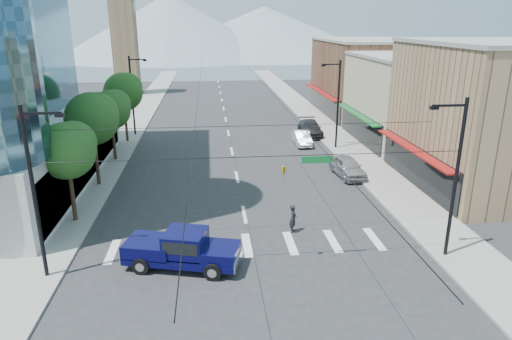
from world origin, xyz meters
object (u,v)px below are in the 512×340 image
object	(u,v)px
pickup_truck	(181,248)
parked_car_near	(348,167)
pedestrian	(293,219)
parked_car_far	(310,128)
parked_car_mid	(302,138)

from	to	relation	value
pickup_truck	parked_car_near	bearing A→B (deg)	60.88
pedestrian	parked_car_far	distance (m)	25.84
parked_car_mid	parked_car_far	size ratio (longest dim) A/B	0.77
parked_car_mid	parked_car_far	distance (m)	4.49
pedestrian	parked_car_mid	world-z (taller)	pedestrian
parked_car_mid	parked_car_near	bearing A→B (deg)	-79.79
pedestrian	parked_car_mid	distance (m)	21.41
parked_car_far	parked_car_near	bearing A→B (deg)	-86.77
parked_car_mid	parked_car_far	bearing A→B (deg)	67.00
pedestrian	parked_car_mid	bearing A→B (deg)	4.62
pedestrian	parked_car_mid	xyz separation A→B (m)	(4.78, 20.87, -0.17)
pedestrian	parked_car_near	xyz separation A→B (m)	(6.58, 10.20, -0.07)
parked_car_near	pedestrian	bearing A→B (deg)	-128.26
pickup_truck	parked_car_near	size ratio (longest dim) A/B	1.33
pedestrian	parked_car_far	world-z (taller)	pedestrian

